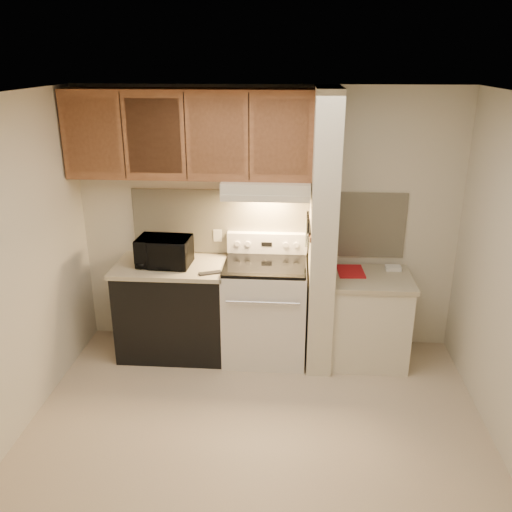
# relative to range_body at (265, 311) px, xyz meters

# --- Properties ---
(floor) EXTENTS (3.60, 3.60, 0.00)m
(floor) POSITION_rel_range_body_xyz_m (0.00, -1.16, -0.46)
(floor) COLOR beige
(floor) RESTS_ON ground
(ceiling) EXTENTS (3.60, 3.60, 0.00)m
(ceiling) POSITION_rel_range_body_xyz_m (0.00, -1.16, 2.04)
(ceiling) COLOR white
(ceiling) RESTS_ON wall_back
(wall_back) EXTENTS (3.60, 2.50, 0.02)m
(wall_back) POSITION_rel_range_body_xyz_m (0.00, 0.34, 0.79)
(wall_back) COLOR beige
(wall_back) RESTS_ON floor
(wall_left) EXTENTS (0.02, 3.00, 2.50)m
(wall_left) POSITION_rel_range_body_xyz_m (-1.80, -1.16, 0.79)
(wall_left) COLOR beige
(wall_left) RESTS_ON floor
(backsplash) EXTENTS (2.60, 0.02, 0.63)m
(backsplash) POSITION_rel_range_body_xyz_m (0.00, 0.33, 0.78)
(backsplash) COLOR beige
(backsplash) RESTS_ON wall_back
(range_body) EXTENTS (0.76, 0.65, 0.92)m
(range_body) POSITION_rel_range_body_xyz_m (0.00, 0.00, 0.00)
(range_body) COLOR silver
(range_body) RESTS_ON floor
(oven_window) EXTENTS (0.50, 0.01, 0.30)m
(oven_window) POSITION_rel_range_body_xyz_m (0.00, -0.32, 0.04)
(oven_window) COLOR black
(oven_window) RESTS_ON range_body
(oven_handle) EXTENTS (0.65, 0.02, 0.02)m
(oven_handle) POSITION_rel_range_body_xyz_m (0.00, -0.35, 0.26)
(oven_handle) COLOR silver
(oven_handle) RESTS_ON range_body
(cooktop) EXTENTS (0.74, 0.64, 0.03)m
(cooktop) POSITION_rel_range_body_xyz_m (0.00, 0.00, 0.48)
(cooktop) COLOR black
(cooktop) RESTS_ON range_body
(range_backguard) EXTENTS (0.76, 0.08, 0.20)m
(range_backguard) POSITION_rel_range_body_xyz_m (0.00, 0.28, 0.59)
(range_backguard) COLOR silver
(range_backguard) RESTS_ON range_body
(range_display) EXTENTS (0.10, 0.01, 0.04)m
(range_display) POSITION_rel_range_body_xyz_m (0.00, 0.24, 0.59)
(range_display) COLOR black
(range_display) RESTS_ON range_backguard
(range_knob_left_outer) EXTENTS (0.05, 0.02, 0.05)m
(range_knob_left_outer) POSITION_rel_range_body_xyz_m (-0.28, 0.24, 0.59)
(range_knob_left_outer) COLOR silver
(range_knob_left_outer) RESTS_ON range_backguard
(range_knob_left_inner) EXTENTS (0.05, 0.02, 0.05)m
(range_knob_left_inner) POSITION_rel_range_body_xyz_m (-0.18, 0.24, 0.59)
(range_knob_left_inner) COLOR silver
(range_knob_left_inner) RESTS_ON range_backguard
(range_knob_right_inner) EXTENTS (0.05, 0.02, 0.05)m
(range_knob_right_inner) POSITION_rel_range_body_xyz_m (0.18, 0.24, 0.59)
(range_knob_right_inner) COLOR silver
(range_knob_right_inner) RESTS_ON range_backguard
(range_knob_right_outer) EXTENTS (0.05, 0.02, 0.05)m
(range_knob_right_outer) POSITION_rel_range_body_xyz_m (0.28, 0.24, 0.59)
(range_knob_right_outer) COLOR silver
(range_knob_right_outer) RESTS_ON range_backguard
(dishwasher_front) EXTENTS (1.00, 0.63, 0.87)m
(dishwasher_front) POSITION_rel_range_body_xyz_m (-0.88, 0.01, -0.03)
(dishwasher_front) COLOR black
(dishwasher_front) RESTS_ON floor
(left_countertop) EXTENTS (1.04, 0.67, 0.04)m
(left_countertop) POSITION_rel_range_body_xyz_m (-0.88, 0.01, 0.43)
(left_countertop) COLOR #B6AC8F
(left_countertop) RESTS_ON dishwasher_front
(spoon_rest) EXTENTS (0.21, 0.14, 0.01)m
(spoon_rest) POSITION_rel_range_body_xyz_m (-0.48, -0.19, 0.46)
(spoon_rest) COLOR black
(spoon_rest) RESTS_ON left_countertop
(teal_jar) EXTENTS (0.10, 0.10, 0.09)m
(teal_jar) POSITION_rel_range_body_xyz_m (-1.23, 0.23, 0.50)
(teal_jar) COLOR #1C615A
(teal_jar) RESTS_ON left_countertop
(outlet) EXTENTS (0.08, 0.01, 0.12)m
(outlet) POSITION_rel_range_body_xyz_m (-0.48, 0.32, 0.64)
(outlet) COLOR beige
(outlet) RESTS_ON backsplash
(microwave) EXTENTS (0.50, 0.35, 0.27)m
(microwave) POSITION_rel_range_body_xyz_m (-0.93, -0.01, 0.58)
(microwave) COLOR black
(microwave) RESTS_ON left_countertop
(partition_pillar) EXTENTS (0.22, 0.70, 2.50)m
(partition_pillar) POSITION_rel_range_body_xyz_m (0.51, -0.01, 0.79)
(partition_pillar) COLOR beige
(partition_pillar) RESTS_ON floor
(pillar_trim) EXTENTS (0.01, 0.70, 0.04)m
(pillar_trim) POSITION_rel_range_body_xyz_m (0.39, -0.01, 0.84)
(pillar_trim) COLOR #935A37
(pillar_trim) RESTS_ON partition_pillar
(knife_strip) EXTENTS (0.02, 0.42, 0.04)m
(knife_strip) POSITION_rel_range_body_xyz_m (0.39, -0.06, 0.86)
(knife_strip) COLOR black
(knife_strip) RESTS_ON partition_pillar
(knife_blade_a) EXTENTS (0.01, 0.03, 0.16)m
(knife_blade_a) POSITION_rel_range_body_xyz_m (0.38, -0.21, 0.76)
(knife_blade_a) COLOR silver
(knife_blade_a) RESTS_ON knife_strip
(knife_handle_a) EXTENTS (0.02, 0.02, 0.10)m
(knife_handle_a) POSITION_rel_range_body_xyz_m (0.38, -0.22, 0.91)
(knife_handle_a) COLOR black
(knife_handle_a) RESTS_ON knife_strip
(knife_blade_b) EXTENTS (0.01, 0.04, 0.18)m
(knife_blade_b) POSITION_rel_range_body_xyz_m (0.38, -0.15, 0.75)
(knife_blade_b) COLOR silver
(knife_blade_b) RESTS_ON knife_strip
(knife_handle_b) EXTENTS (0.02, 0.02, 0.10)m
(knife_handle_b) POSITION_rel_range_body_xyz_m (0.38, -0.12, 0.91)
(knife_handle_b) COLOR black
(knife_handle_b) RESTS_ON knife_strip
(knife_blade_c) EXTENTS (0.01, 0.04, 0.20)m
(knife_blade_c) POSITION_rel_range_body_xyz_m (0.38, -0.06, 0.74)
(knife_blade_c) COLOR silver
(knife_blade_c) RESTS_ON knife_strip
(knife_handle_c) EXTENTS (0.02, 0.02, 0.10)m
(knife_handle_c) POSITION_rel_range_body_xyz_m (0.38, -0.07, 0.91)
(knife_handle_c) COLOR black
(knife_handle_c) RESTS_ON knife_strip
(knife_blade_d) EXTENTS (0.01, 0.04, 0.16)m
(knife_blade_d) POSITION_rel_range_body_xyz_m (0.38, 0.03, 0.76)
(knife_blade_d) COLOR silver
(knife_blade_d) RESTS_ON knife_strip
(knife_handle_d) EXTENTS (0.02, 0.02, 0.10)m
(knife_handle_d) POSITION_rel_range_body_xyz_m (0.38, 0.01, 0.91)
(knife_handle_d) COLOR black
(knife_handle_d) RESTS_ON knife_strip
(knife_blade_e) EXTENTS (0.01, 0.04, 0.18)m
(knife_blade_e) POSITION_rel_range_body_xyz_m (0.38, 0.09, 0.75)
(knife_blade_e) COLOR silver
(knife_blade_e) RESTS_ON knife_strip
(knife_handle_e) EXTENTS (0.02, 0.02, 0.10)m
(knife_handle_e) POSITION_rel_range_body_xyz_m (0.38, 0.11, 0.91)
(knife_handle_e) COLOR black
(knife_handle_e) RESTS_ON knife_strip
(oven_mitt) EXTENTS (0.03, 0.10, 0.24)m
(oven_mitt) POSITION_rel_range_body_xyz_m (0.38, 0.17, 0.74)
(oven_mitt) COLOR slate
(oven_mitt) RESTS_ON partition_pillar
(right_cab_base) EXTENTS (0.70, 0.60, 0.81)m
(right_cab_base) POSITION_rel_range_body_xyz_m (0.97, -0.01, -0.06)
(right_cab_base) COLOR beige
(right_cab_base) RESTS_ON floor
(right_countertop) EXTENTS (0.74, 0.64, 0.04)m
(right_countertop) POSITION_rel_range_body_xyz_m (0.97, -0.01, 0.37)
(right_countertop) COLOR #B6AC8F
(right_countertop) RESTS_ON right_cab_base
(red_folder) EXTENTS (0.25, 0.34, 0.01)m
(red_folder) POSITION_rel_range_body_xyz_m (0.79, 0.09, 0.40)
(red_folder) COLOR #B5151B
(red_folder) RESTS_ON right_countertop
(white_box) EXTENTS (0.14, 0.10, 0.04)m
(white_box) POSITION_rel_range_body_xyz_m (1.19, 0.17, 0.41)
(white_box) COLOR white
(white_box) RESTS_ON right_countertop
(range_hood) EXTENTS (0.78, 0.44, 0.15)m
(range_hood) POSITION_rel_range_body_xyz_m (0.00, 0.12, 1.17)
(range_hood) COLOR beige
(range_hood) RESTS_ON upper_cabinets
(hood_lip) EXTENTS (0.78, 0.04, 0.06)m
(hood_lip) POSITION_rel_range_body_xyz_m (0.00, -0.08, 1.12)
(hood_lip) COLOR beige
(hood_lip) RESTS_ON range_hood
(upper_cabinets) EXTENTS (2.18, 0.33, 0.77)m
(upper_cabinets) POSITION_rel_range_body_xyz_m (-0.69, 0.17, 1.62)
(upper_cabinets) COLOR #935A37
(upper_cabinets) RESTS_ON wall_back
(cab_door_a) EXTENTS (0.46, 0.01, 0.63)m
(cab_door_a) POSITION_rel_range_body_xyz_m (-1.51, 0.01, 1.62)
(cab_door_a) COLOR #935A37
(cab_door_a) RESTS_ON upper_cabinets
(cab_gap_a) EXTENTS (0.01, 0.01, 0.73)m
(cab_gap_a) POSITION_rel_range_body_xyz_m (-1.23, 0.01, 1.62)
(cab_gap_a) COLOR black
(cab_gap_a) RESTS_ON upper_cabinets
(cab_door_b) EXTENTS (0.46, 0.01, 0.63)m
(cab_door_b) POSITION_rel_range_body_xyz_m (-0.96, 0.01, 1.62)
(cab_door_b) COLOR #935A37
(cab_door_b) RESTS_ON upper_cabinets
(cab_gap_b) EXTENTS (0.01, 0.01, 0.73)m
(cab_gap_b) POSITION_rel_range_body_xyz_m (-0.69, 0.01, 1.62)
(cab_gap_b) COLOR black
(cab_gap_b) RESTS_ON upper_cabinets
(cab_door_c) EXTENTS (0.46, 0.01, 0.63)m
(cab_door_c) POSITION_rel_range_body_xyz_m (-0.42, 0.01, 1.62)
(cab_door_c) COLOR #935A37
(cab_door_c) RESTS_ON upper_cabinets
(cab_gap_c) EXTENTS (0.01, 0.01, 0.73)m
(cab_gap_c) POSITION_rel_range_body_xyz_m (-0.14, 0.01, 1.62)
(cab_gap_c) COLOR black
(cab_gap_c) RESTS_ON upper_cabinets
(cab_door_d) EXTENTS (0.46, 0.01, 0.63)m
(cab_door_d) POSITION_rel_range_body_xyz_m (0.13, 0.01, 1.62)
(cab_door_d) COLOR #935A37
(cab_door_d) RESTS_ON upper_cabinets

